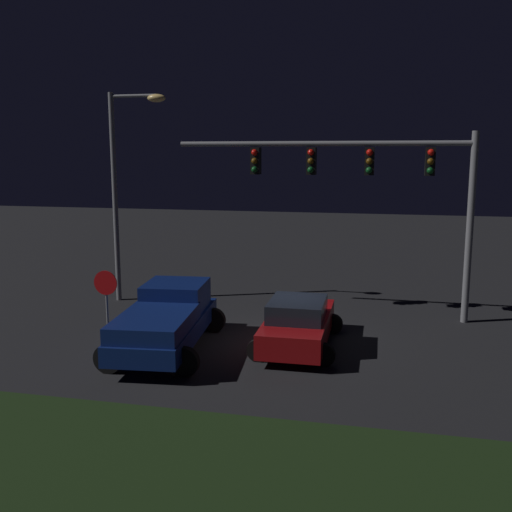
{
  "coord_description": "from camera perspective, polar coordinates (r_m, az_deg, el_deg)",
  "views": [
    {
      "loc": [
        2.71,
        -17.18,
        5.78
      ],
      "look_at": [
        -1.2,
        0.36,
        2.61
      ],
      "focal_mm": 41.02,
      "sensor_mm": 36.0,
      "label": 1
    }
  ],
  "objects": [
    {
      "name": "pickup_truck",
      "position": [
        17.64,
        -8.65,
        -5.82
      ],
      "size": [
        3.22,
        5.57,
        1.8
      ],
      "rotation": [
        0.0,
        0.0,
        1.67
      ],
      "color": "navy",
      "rests_on": "ground_plane"
    },
    {
      "name": "car_sedan",
      "position": [
        17.68,
        4.12,
        -6.57
      ],
      "size": [
        2.51,
        4.42,
        1.51
      ],
      "rotation": [
        0.0,
        0.0,
        1.58
      ],
      "color": "maroon",
      "rests_on": "ground_plane"
    },
    {
      "name": "street_lamp_left",
      "position": [
        23.14,
        -12.7,
        7.93
      ],
      "size": [
        2.28,
        0.44,
        8.03
      ],
      "color": "slate",
      "rests_on": "ground_plane"
    },
    {
      "name": "ground_plane",
      "position": [
        18.32,
        3.45,
        -8.39
      ],
      "size": [
        80.0,
        80.0,
        0.0
      ],
      "primitive_type": "plane",
      "color": "black"
    },
    {
      "name": "stop_sign",
      "position": [
        18.6,
        -14.41,
        -3.41
      ],
      "size": [
        0.76,
        0.08,
        2.23
      ],
      "color": "slate",
      "rests_on": "ground_plane"
    },
    {
      "name": "traffic_signal_gantry",
      "position": [
        20.66,
        11.06,
        7.75
      ],
      "size": [
        10.32,
        0.56,
        6.5
      ],
      "color": "slate",
      "rests_on": "ground_plane"
    },
    {
      "name": "grass_median",
      "position": [
        11.0,
        -3.85,
        -21.41
      ],
      "size": [
        20.36,
        5.38,
        0.1
      ],
      "primitive_type": "cube",
      "color": "black",
      "rests_on": "ground_plane"
    }
  ]
}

